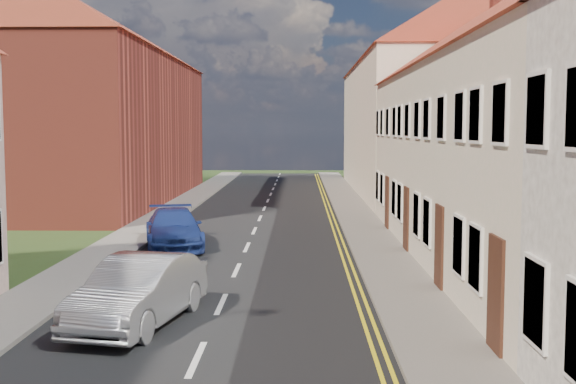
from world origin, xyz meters
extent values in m
cube|color=black|center=(0.00, 30.00, 0.01)|extent=(7.00, 90.00, 0.02)
cube|color=slate|center=(-4.40, 30.00, 0.06)|extent=(1.80, 90.00, 0.12)
cube|color=slate|center=(4.40, 30.00, 0.06)|extent=(1.80, 90.00, 0.12)
cube|color=beige|center=(9.30, 34.30, 3.00)|extent=(8.00, 5.00, 6.00)
cube|color=beige|center=(9.30, 39.70, 3.00)|extent=(8.00, 5.80, 6.00)
cube|color=#96382B|center=(9.30, 37.40, 8.20)|extent=(0.60, 0.60, 1.60)
cube|color=beige|center=(9.30, 55.00, 4.00)|extent=(8.00, 24.00, 8.00)
cube|color=#96382B|center=(-9.30, 50.00, 4.00)|extent=(8.00, 24.00, 8.00)
imported|color=#9E9FA5|center=(-1.50, 24.24, 0.71)|extent=(2.35, 4.52, 1.42)
imported|color=navy|center=(-2.50, 34.00, 0.66)|extent=(2.81, 4.81, 1.31)
camera|label=1|loc=(1.82, 9.68, 4.05)|focal=45.00mm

